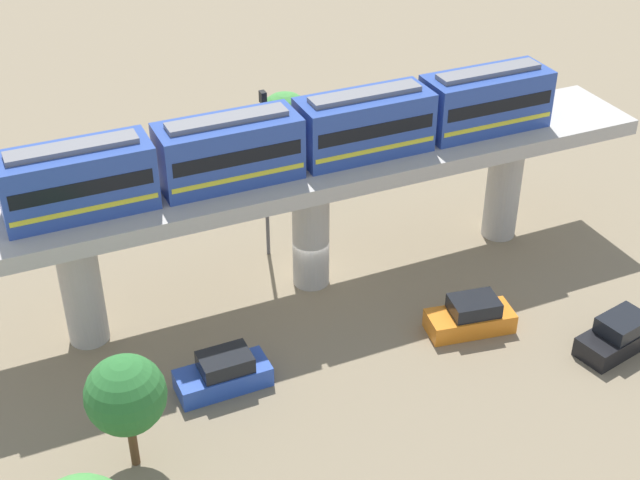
# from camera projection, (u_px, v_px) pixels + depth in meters

# --- Properties ---
(ground_plane) EXTENTS (120.00, 120.00, 0.00)m
(ground_plane) POSITION_uv_depth(u_px,v_px,m) (311.00, 281.00, 47.12)
(ground_plane) COLOR #84755B
(viaduct) EXTENTS (5.20, 35.80, 6.99)m
(viaduct) POSITION_uv_depth(u_px,v_px,m) (311.00, 190.00, 44.14)
(viaduct) COLOR #B7B2AA
(viaduct) RESTS_ON ground
(train) EXTENTS (2.64, 27.45, 3.24)m
(train) POSITION_uv_depth(u_px,v_px,m) (299.00, 137.00, 42.31)
(train) COLOR #2D4CA5
(train) RESTS_ON viaduct
(parked_car_orange) EXTENTS (2.45, 4.44, 1.76)m
(parked_car_orange) POSITION_uv_depth(u_px,v_px,m) (471.00, 317.00, 43.31)
(parked_car_orange) COLOR orange
(parked_car_orange) RESTS_ON ground
(parked_car_blue) EXTENTS (1.83, 4.21, 1.76)m
(parked_car_blue) POSITION_uv_depth(u_px,v_px,m) (224.00, 374.00, 39.83)
(parked_car_blue) COLOR #284CB7
(parked_car_blue) RESTS_ON ground
(parked_car_black) EXTENTS (2.62, 4.48, 1.76)m
(parked_car_black) POSITION_uv_depth(u_px,v_px,m) (619.00, 335.00, 42.12)
(parked_car_black) COLOR black
(parked_car_black) RESTS_ON ground
(tree_near_viaduct) EXTENTS (3.57, 3.57, 5.21)m
(tree_near_viaduct) POSITION_uv_depth(u_px,v_px,m) (285.00, 120.00, 55.86)
(tree_near_viaduct) COLOR brown
(tree_near_viaduct) RESTS_ON ground
(tree_far_corner) EXTENTS (3.21, 3.21, 5.30)m
(tree_far_corner) POSITION_uv_depth(u_px,v_px,m) (126.00, 395.00, 34.38)
(tree_far_corner) COLOR brown
(tree_far_corner) RESTS_ON ground
(signal_post) EXTENTS (0.44, 0.28, 9.59)m
(signal_post) POSITION_uv_depth(u_px,v_px,m) (265.00, 168.00, 46.49)
(signal_post) COLOR #4C4C51
(signal_post) RESTS_ON ground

